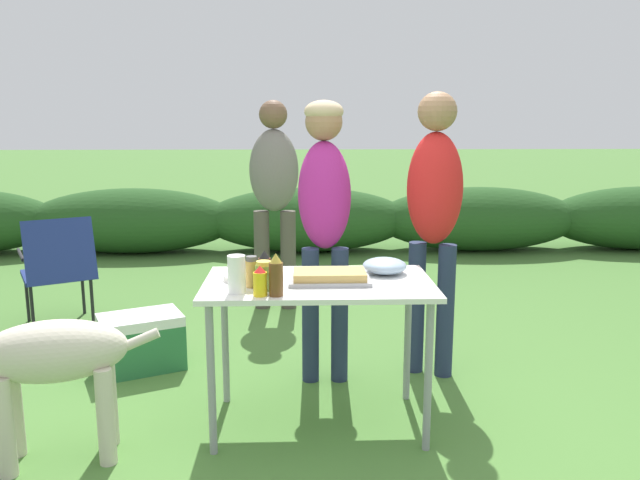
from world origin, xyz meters
TOP-DOWN VIEW (x-y plane):
  - ground_plane at (0.00, 0.00)m, footprint 60.00×60.00m
  - shrub_hedge at (-0.00, 4.21)m, footprint 14.40×0.90m
  - folding_table at (0.00, 0.00)m, footprint 1.10×0.64m
  - food_tray at (0.05, -0.02)m, footprint 0.39×0.22m
  - plate_stack at (-0.35, 0.04)m, footprint 0.21×0.21m
  - mixing_bowl at (0.34, 0.14)m, footprint 0.22×0.22m
  - paper_cup_stack at (-0.37, -0.20)m, footprint 0.08×0.08m
  - beer_bottle at (-0.19, -0.25)m, footprint 0.06×0.06m
  - bbq_sauce_bottle at (-0.25, -0.07)m, footprint 0.06×0.06m
  - relish_jar at (-0.25, -0.16)m, footprint 0.08×0.08m
  - spice_jar at (-0.31, -0.10)m, footprint 0.06×0.06m
  - mustard_bottle at (-0.26, -0.25)m, footprint 0.06×0.06m
  - standing_person_in_gray_fleece at (0.06, 0.66)m, footprint 0.31×0.46m
  - standing_person_in_navy_coat at (-0.28, 2.00)m, footprint 0.40×0.30m
  - standing_person_in_dark_puffer at (0.69, 0.62)m, footprint 0.39×0.35m
  - dog at (-1.22, -0.31)m, footprint 0.98×0.41m
  - camp_chair_green_behind_table at (-1.83, 1.52)m, footprint 0.68×0.74m
  - cooler_box at (-1.06, 0.75)m, footprint 0.57×0.49m

SIDE VIEW (x-z plane):
  - ground_plane at x=0.00m, z-range 0.00..0.00m
  - cooler_box at x=-1.06m, z-range 0.00..0.34m
  - shrub_hedge at x=0.00m, z-range 0.00..0.74m
  - camp_chair_green_behind_table at x=-1.83m, z-range 0.05..0.88m
  - dog at x=-1.22m, z-range 0.13..0.84m
  - folding_table at x=0.00m, z-range 0.29..1.03m
  - plate_stack at x=-0.35m, z-range 0.74..0.77m
  - food_tray at x=0.05m, z-range 0.74..0.79m
  - mixing_bowl at x=0.34m, z-range 0.74..0.82m
  - mustard_bottle at x=-0.26m, z-range 0.74..0.87m
  - relish_jar at x=-0.25m, z-range 0.74..0.87m
  - spice_jar at x=-0.31m, z-range 0.74..0.88m
  - bbq_sauce_bottle at x=-0.25m, z-range 0.74..0.90m
  - paper_cup_stack at x=-0.37m, z-range 0.74..0.91m
  - beer_bottle at x=-0.19m, z-range 0.74..0.93m
  - standing_person_in_navy_coat at x=-0.28m, z-range 0.16..1.82m
  - standing_person_in_dark_puffer at x=0.69m, z-range 0.19..1.85m
  - standing_person_in_gray_fleece at x=0.06m, z-range 0.24..1.86m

